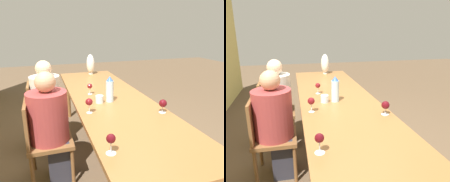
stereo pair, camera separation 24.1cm
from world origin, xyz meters
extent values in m
plane|color=brown|center=(0.00, 0.00, 0.00)|extent=(14.00, 14.00, 0.00)
cube|color=#936033|center=(0.00, 0.00, 0.75)|extent=(3.01, 0.85, 0.04)
cylinder|color=#936033|center=(1.41, -0.32, 0.36)|extent=(0.07, 0.07, 0.73)
cylinder|color=#936033|center=(1.41, 0.32, 0.36)|extent=(0.07, 0.07, 0.73)
cylinder|color=silver|center=(-0.12, 0.04, 0.88)|extent=(0.08, 0.08, 0.23)
cone|color=#33599E|center=(-0.12, 0.04, 1.02)|extent=(0.07, 0.07, 0.05)
cylinder|color=silver|center=(-0.12, 0.16, 0.81)|extent=(0.08, 0.08, 0.08)
cylinder|color=silver|center=(1.33, -0.07, 0.77)|extent=(0.07, 0.07, 0.01)
ellipsoid|color=silver|center=(1.33, -0.07, 0.94)|extent=(0.14, 0.14, 0.32)
cylinder|color=silver|center=(-0.58, -0.34, 0.77)|extent=(0.07, 0.07, 0.00)
cylinder|color=silver|center=(-0.58, -0.34, 0.80)|extent=(0.01, 0.01, 0.06)
sphere|color=#510C14|center=(-0.58, -0.34, 0.86)|extent=(0.08, 0.08, 0.08)
cylinder|color=silver|center=(-0.37, 0.33, 0.77)|extent=(0.06, 0.06, 0.00)
cylinder|color=silver|center=(-0.37, 0.33, 0.81)|extent=(0.01, 0.01, 0.08)
sphere|color=maroon|center=(-0.37, 0.33, 0.88)|extent=(0.07, 0.07, 0.07)
cylinder|color=silver|center=(0.21, 0.19, 0.77)|extent=(0.06, 0.06, 0.00)
cylinder|color=silver|center=(0.21, 0.19, 0.81)|extent=(0.01, 0.01, 0.07)
sphere|color=maroon|center=(0.21, 0.19, 0.87)|extent=(0.06, 0.06, 0.06)
cylinder|color=silver|center=(-1.09, 0.34, 0.77)|extent=(0.07, 0.07, 0.00)
cylinder|color=silver|center=(-1.09, 0.34, 0.81)|extent=(0.01, 0.01, 0.08)
sphere|color=#510C14|center=(-1.09, 0.34, 0.87)|extent=(0.06, 0.06, 0.06)
cube|color=brown|center=(-0.18, 0.70, 0.43)|extent=(0.44, 0.44, 0.04)
cube|color=brown|center=(-0.18, 0.90, 0.66)|extent=(0.40, 0.03, 0.42)
cylinder|color=brown|center=(-0.37, 0.51, 0.20)|extent=(0.04, 0.04, 0.41)
cylinder|color=brown|center=(0.01, 0.51, 0.20)|extent=(0.04, 0.04, 0.41)
cylinder|color=brown|center=(-0.37, 0.89, 0.20)|extent=(0.04, 0.04, 0.41)
cylinder|color=brown|center=(0.01, 0.89, 0.20)|extent=(0.04, 0.04, 0.41)
cube|color=brown|center=(0.53, 0.70, 0.43)|extent=(0.44, 0.44, 0.04)
cube|color=brown|center=(0.53, 0.90, 0.66)|extent=(0.40, 0.03, 0.42)
cylinder|color=brown|center=(0.34, 0.51, 0.20)|extent=(0.04, 0.04, 0.41)
cylinder|color=brown|center=(0.72, 0.51, 0.20)|extent=(0.04, 0.04, 0.41)
cylinder|color=brown|center=(0.34, 0.89, 0.20)|extent=(0.04, 0.04, 0.41)
cylinder|color=brown|center=(0.72, 0.89, 0.20)|extent=(0.04, 0.04, 0.41)
cube|color=#2D2D38|center=(-0.18, 0.63, 0.22)|extent=(0.29, 0.22, 0.45)
cylinder|color=#993838|center=(-0.18, 0.70, 0.70)|extent=(0.39, 0.39, 0.50)
sphere|color=tan|center=(-0.18, 0.70, 1.05)|extent=(0.20, 0.20, 0.20)
cube|color=#2D2D38|center=(0.53, 0.64, 0.22)|extent=(0.28, 0.20, 0.45)
cylinder|color=beige|center=(0.53, 0.70, 0.70)|extent=(0.37, 0.37, 0.51)
sphere|color=beige|center=(0.53, 0.70, 1.05)|extent=(0.20, 0.20, 0.20)
camera|label=1|loc=(-2.27, 0.72, 1.56)|focal=35.00mm
camera|label=2|loc=(-2.33, 0.49, 1.56)|focal=35.00mm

